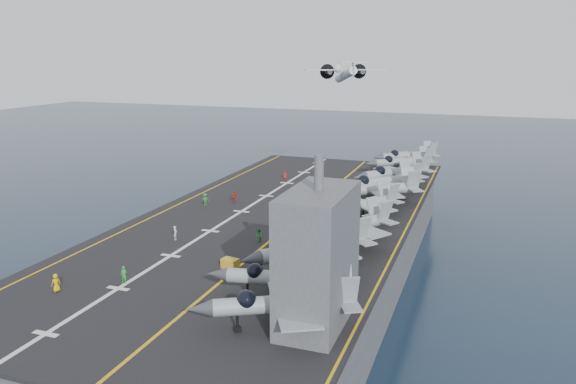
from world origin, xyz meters
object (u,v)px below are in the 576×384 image
(fighter_jet_0, at_px, (284,302))
(tow_cart_a, at_px, (230,263))
(transport_plane, at_px, (346,75))
(island_superstructure, at_px, (318,241))

(fighter_jet_0, height_order, tow_cart_a, fighter_jet_0)
(tow_cart_a, bearing_deg, transport_plane, 95.56)
(fighter_jet_0, relative_size, tow_cart_a, 8.81)
(island_superstructure, bearing_deg, fighter_jet_0, -134.94)
(fighter_jet_0, bearing_deg, island_superstructure, 45.06)
(island_superstructure, xyz_separation_m, tow_cart_a, (-12.75, 8.90, -6.96))
(island_superstructure, distance_m, transport_plane, 93.81)
(tow_cart_a, height_order, transport_plane, transport_plane)
(island_superstructure, xyz_separation_m, transport_plane, (-20.73, 90.90, 10.42))
(transport_plane, bearing_deg, fighter_jet_0, -78.78)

